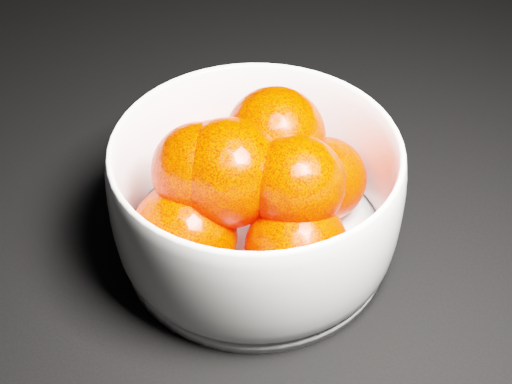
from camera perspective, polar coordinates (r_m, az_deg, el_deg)
The scene contains 2 objects.
bowl at distance 0.52m, azimuth 0.00°, elevation -0.42°, with size 0.21×0.21×0.10m.
orange_pile at distance 0.51m, azimuth -0.46°, elevation 0.40°, with size 0.17×0.18×0.12m.
Camera 1 is at (0.07, -0.56, 0.41)m, focal length 50.00 mm.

